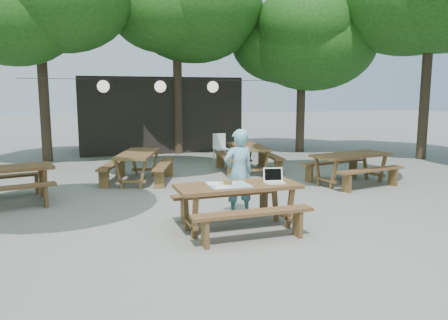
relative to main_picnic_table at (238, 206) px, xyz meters
name	(u,v)px	position (x,y,z in m)	size (l,w,h in m)	color
ground	(240,224)	(0.14, 0.27, -0.39)	(80.00, 80.00, 0.00)	slate
pavilion	(157,114)	(0.64, 10.77, 1.01)	(6.00, 3.00, 2.80)	black
main_picnic_table	(238,206)	(0.00, 0.00, 0.00)	(2.00, 1.58, 0.75)	#522C1D
picnic_table_nw	(0,186)	(-3.93, 3.04, 0.00)	(2.18, 1.93, 0.75)	#522C1D
picnic_table_ne	(350,168)	(3.89, 2.50, 0.00)	(2.15, 1.89, 0.75)	#522C1D
picnic_table_far_w	(138,167)	(-1.01, 4.41, 0.00)	(2.13, 2.32, 0.75)	#522C1D
picnic_table_far_e	(248,158)	(2.16, 4.91, 0.00)	(1.80, 2.08, 0.75)	#522C1D
woman	(239,173)	(0.29, 0.75, 0.40)	(0.58, 0.38, 1.59)	#73BBD2
plastic_chair	(221,153)	(2.04, 6.96, -0.13)	(0.46, 0.46, 0.90)	white
laptop	(274,179)	(0.62, -0.04, 0.42)	(0.37, 0.32, 0.24)	white
tabletop_clutter	(228,184)	(-0.17, 0.01, 0.37)	(0.68, 0.60, 0.08)	#397FC4
paper_lanterns	(161,86)	(-0.04, 6.27, 2.02)	(9.00, 0.34, 0.38)	black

